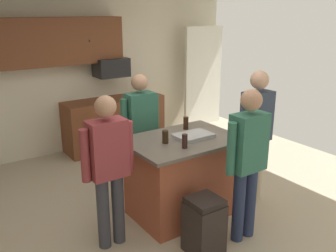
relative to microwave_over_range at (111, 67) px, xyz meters
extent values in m
plane|color=#B7A88E|center=(-0.60, -2.50, -1.45)|extent=(7.04, 7.04, 0.00)
cube|color=beige|center=(-0.60, 0.30, -0.15)|extent=(6.40, 0.10, 2.60)
cube|color=white|center=(2.00, -0.10, -0.35)|extent=(0.90, 0.06, 2.00)
cube|color=brown|center=(-1.00, 0.10, 0.47)|extent=(2.40, 0.35, 0.75)
sphere|color=#4C3823|center=(-0.40, -0.09, 0.48)|extent=(0.04, 0.04, 0.04)
cube|color=brown|center=(0.00, -0.02, -1.00)|extent=(1.80, 0.60, 0.90)
sphere|color=#4C3823|center=(0.45, -0.33, -1.00)|extent=(0.04, 0.04, 0.04)
cube|color=black|center=(0.00, 0.00, 0.00)|extent=(0.56, 0.40, 0.32)
cube|color=#9E4C33|center=(-0.39, -2.61, -0.98)|extent=(1.17, 0.80, 0.93)
cube|color=#60564C|center=(-0.39, -2.61, -0.50)|extent=(1.31, 0.94, 0.04)
cylinder|color=#232D4C|center=(-0.56, -1.80, -1.06)|extent=(0.13, 0.13, 0.79)
cylinder|color=#232D4C|center=(-0.39, -1.80, -1.06)|extent=(0.13, 0.13, 0.79)
cube|color=#2D6651|center=(-0.48, -1.80, -0.37)|extent=(0.38, 0.22, 0.59)
sphere|color=tan|center=(-0.48, -1.80, 0.07)|extent=(0.21, 0.21, 0.21)
cylinder|color=#2D6651|center=(-0.72, -1.80, -0.39)|extent=(0.09, 0.09, 0.53)
cylinder|color=#2D6651|center=(-0.24, -1.80, -0.39)|extent=(0.09, 0.09, 0.53)
cylinder|color=#232D4C|center=(-0.23, -3.41, -1.04)|extent=(0.13, 0.13, 0.81)
cylinder|color=#232D4C|center=(-0.06, -3.41, -1.04)|extent=(0.13, 0.13, 0.81)
cube|color=#2D6651|center=(-0.14, -3.41, -0.34)|extent=(0.38, 0.22, 0.61)
sphere|color=tan|center=(-0.14, -3.41, 0.11)|extent=(0.22, 0.22, 0.22)
cylinder|color=#2D6651|center=(-0.38, -3.41, -0.35)|extent=(0.09, 0.09, 0.55)
cylinder|color=#2D6651|center=(0.10, -3.41, -0.35)|extent=(0.09, 0.09, 0.55)
cylinder|color=tan|center=(0.48, -2.87, -1.03)|extent=(0.13, 0.13, 0.84)
cylinder|color=tan|center=(0.65, -2.87, -1.03)|extent=(0.13, 0.13, 0.84)
cube|color=#2D384C|center=(0.56, -2.87, -0.30)|extent=(0.38, 0.22, 0.63)
sphere|color=tan|center=(0.56, -2.87, 0.16)|extent=(0.23, 0.23, 0.23)
cylinder|color=#2D384C|center=(0.32, -2.87, -0.32)|extent=(0.09, 0.09, 0.56)
cylinder|color=#2D384C|center=(0.80, -2.87, -0.32)|extent=(0.09, 0.09, 0.56)
cylinder|color=#383842|center=(-1.47, -2.71, -1.05)|extent=(0.13, 0.13, 0.79)
cylinder|color=#383842|center=(-1.30, -2.71, -1.05)|extent=(0.13, 0.13, 0.79)
cube|color=maroon|center=(-1.39, -2.71, -0.36)|extent=(0.38, 0.22, 0.60)
sphere|color=tan|center=(-1.39, -2.71, 0.08)|extent=(0.21, 0.21, 0.21)
cylinder|color=maroon|center=(-1.63, -2.71, -0.38)|extent=(0.09, 0.09, 0.54)
cylinder|color=maroon|center=(-1.15, -2.71, -0.38)|extent=(0.09, 0.09, 0.54)
cylinder|color=black|center=(-0.64, -2.63, -0.40)|extent=(0.07, 0.07, 0.15)
cylinder|color=black|center=(-0.56, -2.88, -0.40)|extent=(0.06, 0.06, 0.16)
cylinder|color=#321B0F|center=(-0.14, -2.35, -0.40)|extent=(0.06, 0.06, 0.16)
cube|color=#B7B7BC|center=(-0.26, -2.65, -0.47)|extent=(0.44, 0.30, 0.02)
cube|color=#A8A8AD|center=(-0.26, -2.65, -0.45)|extent=(0.44, 0.30, 0.02)
cube|color=black|center=(-0.66, -3.37, -1.17)|extent=(0.34, 0.34, 0.55)
cube|color=black|center=(-0.66, -3.37, -0.87)|extent=(0.32, 0.32, 0.06)
camera|label=1|loc=(-2.85, -5.89, 0.96)|focal=39.76mm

